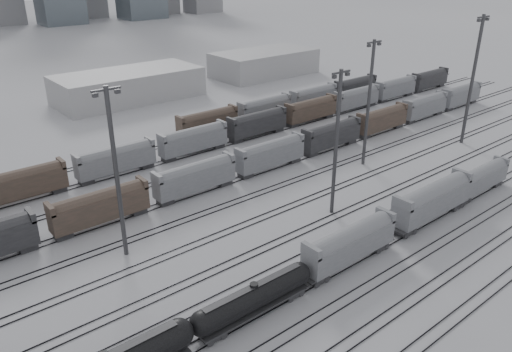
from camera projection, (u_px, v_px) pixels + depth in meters
ground at (378, 254)px, 68.91m from camera, size 900.00×900.00×0.00m
tracks at (291, 208)px, 81.22m from camera, size 220.00×71.50×0.16m
tank_car_b at (254, 298)px, 56.27m from camera, size 16.85×2.81×4.16m
hopper_car_a at (350, 242)px, 65.31m from camera, size 15.24×3.03×5.45m
hopper_car_b at (433, 199)px, 76.24m from camera, size 16.64×3.31×5.95m
hopper_car_c at (481, 177)px, 85.19m from camera, size 13.50×2.68×4.83m
light_mast_b at (116, 171)px, 63.79m from camera, size 3.77×0.60×23.59m
light_mast_c at (336, 141)px, 75.04m from camera, size 3.68×0.59×22.98m
light_mast_d at (369, 101)px, 93.16m from camera, size 3.84×0.61×24.02m
light_mast_e at (473, 78)px, 103.59m from camera, size 4.32×0.69×27.02m
bg_string_near at (270, 155)px, 94.97m from camera, size 151.00×3.00×5.60m
bg_string_mid at (257, 125)px, 112.05m from camera, size 151.00×3.00×5.60m
bg_string_far at (290, 103)px, 127.84m from camera, size 66.00×3.00×5.60m
warehouse_mid at (129, 86)px, 140.06m from camera, size 40.00×18.00×8.00m
warehouse_right at (264, 63)px, 169.06m from camera, size 35.00×18.00×8.00m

